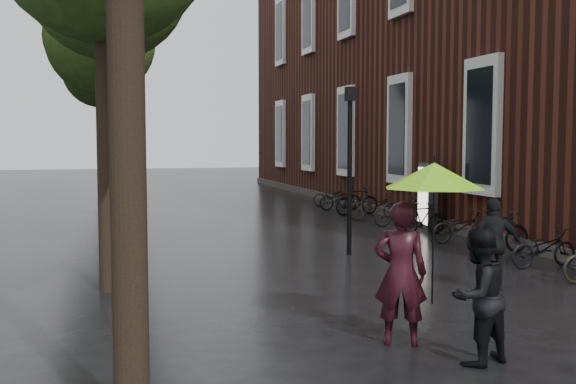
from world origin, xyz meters
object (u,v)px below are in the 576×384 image
object	(u,v)px
ad_lightbox	(427,197)
pedestrian_walking	(494,244)
lamp_post	(350,154)
person_burgundy	(401,273)
person_black	(478,296)
parked_bicycles	(409,214)

from	to	relation	value
ad_lightbox	pedestrian_walking	bearing A→B (deg)	-95.00
pedestrian_walking	lamp_post	size ratio (longest dim) A/B	0.42
person_burgundy	pedestrian_walking	distance (m)	3.91
lamp_post	person_black	bearing A→B (deg)	-99.70
person_burgundy	lamp_post	world-z (taller)	lamp_post
lamp_post	parked_bicycles	bearing A→B (deg)	48.09
person_burgundy	parked_bicycles	distance (m)	11.52
person_burgundy	lamp_post	distance (m)	6.96
person_burgundy	person_black	distance (m)	1.08
person_burgundy	pedestrian_walking	xyz separation A→B (m)	(2.99, 2.51, -0.12)
parked_bicycles	lamp_post	xyz separation A→B (m)	(-3.33, -3.71, 1.87)
parked_bicycles	person_black	bearing A→B (deg)	-112.37
person_burgundy	ad_lightbox	world-z (taller)	ad_lightbox
person_black	pedestrian_walking	bearing A→B (deg)	-143.83
person_burgundy	ad_lightbox	distance (m)	11.29
ad_lightbox	parked_bicycles	bearing A→B (deg)	143.01
person_burgundy	person_black	bearing A→B (deg)	145.29
ad_lightbox	lamp_post	bearing A→B (deg)	-124.31
ad_lightbox	person_burgundy	bearing A→B (deg)	-105.25
person_burgundy	lamp_post	bearing A→B (deg)	-80.96
person_burgundy	person_black	world-z (taller)	person_burgundy
ad_lightbox	person_black	bearing A→B (deg)	-100.74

